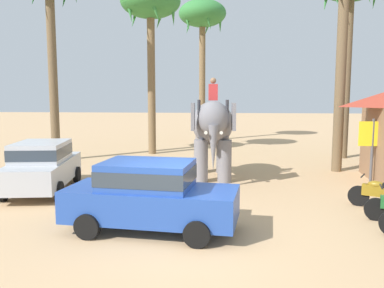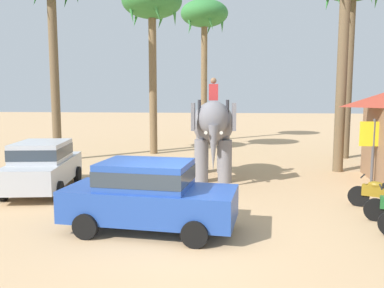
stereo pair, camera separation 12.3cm
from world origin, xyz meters
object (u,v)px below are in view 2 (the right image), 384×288
motorcycle_far_in_row (381,193)px  palm_tree_near_hut (152,7)px  elephant_with_mahout (213,128)px  car_sedan_foreground (148,193)px  palm_tree_far_back (204,19)px  signboard_yellow (374,138)px  car_parked_far_side (43,164)px

motorcycle_far_in_row → palm_tree_near_hut: 15.15m
palm_tree_near_hut → elephant_with_mahout: bearing=-60.7°
car_sedan_foreground → palm_tree_far_back: bearing=89.5°
palm_tree_near_hut → palm_tree_far_back: (2.39, 6.20, 0.46)m
palm_tree_far_back → car_sedan_foreground: bearing=-90.5°
car_sedan_foreground → signboard_yellow: signboard_yellow is taller
elephant_with_mahout → palm_tree_near_hut: bearing=119.3°
car_sedan_foreground → motorcycle_far_in_row: bearing=21.0°
palm_tree_near_hut → palm_tree_far_back: 6.66m
car_parked_far_side → palm_tree_far_back: palm_tree_far_back is taller
car_parked_far_side → signboard_yellow: size_ratio=1.79×
elephant_with_mahout → signboard_yellow: bearing=-4.2°
car_sedan_foreground → palm_tree_near_hut: palm_tree_near_hut is taller
elephant_with_mahout → car_parked_far_side: bearing=-155.3°
signboard_yellow → car_parked_far_side: bearing=-169.3°
palm_tree_near_hut → motorcycle_far_in_row: bearing=-49.9°
motorcycle_far_in_row → signboard_yellow: (0.88, 3.38, 1.22)m
car_parked_far_side → motorcycle_far_in_row: car_parked_far_side is taller
car_sedan_foreground → palm_tree_far_back: 20.12m
elephant_with_mahout → signboard_yellow: elephant_with_mahout is taller
motorcycle_far_in_row → palm_tree_near_hut: size_ratio=0.18×
elephant_with_mahout → motorcycle_far_in_row: bearing=-37.5°
palm_tree_near_hut → signboard_yellow: palm_tree_near_hut is taller
palm_tree_near_hut → palm_tree_far_back: bearing=68.9°
car_sedan_foreground → car_parked_far_side: same height
signboard_yellow → elephant_with_mahout: bearing=175.8°
palm_tree_far_back → car_parked_far_side: bearing=-106.7°
car_sedan_foreground → palm_tree_near_hut: (-2.24, 12.52, 6.93)m
car_sedan_foreground → car_parked_far_side: size_ratio=0.99×
motorcycle_far_in_row → signboard_yellow: 3.70m
motorcycle_far_in_row → signboard_yellow: signboard_yellow is taller
elephant_with_mahout → signboard_yellow: size_ratio=1.63×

